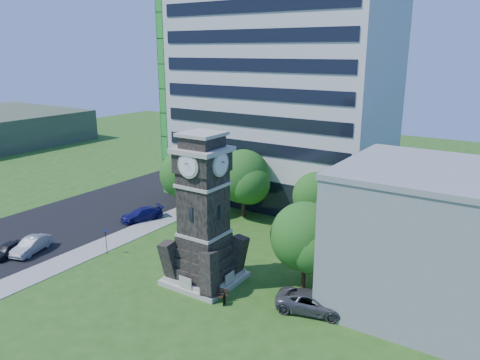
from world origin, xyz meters
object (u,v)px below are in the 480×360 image
Objects in this scene: car_east_lot at (313,302)px; park_bench at (214,294)px; car_street_south at (8,250)px; street_sign at (106,238)px; car_street_mid at (31,245)px; car_street_north at (142,214)px; clock_tower at (204,220)px.

car_east_lot is 2.65× the size of park_bench.
car_east_lot is at bearing 2.48° from park_bench.
street_sign reaches higher than car_street_south.
car_street_south is 0.67× the size of car_east_lot.
car_east_lot is at bearing -1.31° from car_street_south.
car_street_mid reaches higher than park_bench.
car_street_mid is at bearing -77.72° from car_street_north.
clock_tower is 2.31× the size of car_east_lot.
car_street_south is at bearing -134.03° from street_sign.
car_street_south is at bearing -81.05° from car_street_north.
clock_tower is at bearing -3.60° from car_street_north.
clock_tower reaches higher than car_street_south.
car_street_south is 20.87m from park_bench.
car_street_south is at bearing 171.84° from park_bench.
car_street_mid is 1.77× the size of street_sign.
car_east_lot reaches higher than car_street_north.
car_street_north is at bearing 59.28° from car_east_lot.
clock_tower is 11.41m from street_sign.
car_street_mid is at bearing -165.06° from clock_tower.
street_sign reaches higher than car_street_mid.
street_sign is (-20.05, -1.42, 0.78)m from car_east_lot.
car_street_north is 2.34× the size of park_bench.
street_sign is at bearing 155.28° from park_bench.
clock_tower is 16.89m from car_street_north.
car_street_north is at bearing 61.63° from car_street_mid.
car_street_north is (3.47, 13.50, 0.07)m from car_street_south.
car_street_north is 19.48m from park_bench.
car_street_mid is (1.15, 1.65, 0.10)m from car_street_south.
car_street_south is 28.07m from car_east_lot.
car_east_lot is 2.19× the size of street_sign.
car_street_north reaches higher than car_street_south.
street_sign is at bearing -175.47° from clock_tower.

